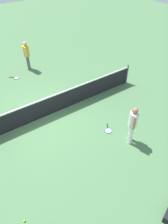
{
  "coord_description": "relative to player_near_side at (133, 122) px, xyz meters",
  "views": [
    {
      "loc": [
        -2.57,
        -6.92,
        6.45
      ],
      "look_at": [
        1.08,
        -1.62,
        0.9
      ],
      "focal_mm": 34.2,
      "sensor_mm": 36.0,
      "label": 1
    }
  ],
  "objects": [
    {
      "name": "player_far_side",
      "position": [
        -0.94,
        7.66,
        0.0
      ],
      "size": [
        0.46,
        0.5,
        1.7
      ],
      "color": "#595960",
      "rests_on": "ground_plane"
    },
    {
      "name": "tennis_racket_far_player",
      "position": [
        -1.99,
        7.13,
        -1.0
      ],
      "size": [
        0.54,
        0.53,
        0.03
      ],
      "color": "black",
      "rests_on": "ground_plane"
    },
    {
      "name": "court_net",
      "position": [
        -2.16,
        3.24,
        -0.51
      ],
      "size": [
        10.09,
        0.09,
        1.07
      ],
      "color": "#4C4C51",
      "rests_on": "ground_plane"
    },
    {
      "name": "tennis_ball_midcourt",
      "position": [
        -4.68,
        -0.55,
        -0.98
      ],
      "size": [
        0.07,
        0.07,
        0.07
      ],
      "primitive_type": "sphere",
      "color": "#C6E033",
      "rests_on": "ground_plane"
    },
    {
      "name": "ground_plane",
      "position": [
        -2.16,
        3.24,
        -1.01
      ],
      "size": [
        40.0,
        40.0,
        0.0
      ],
      "primitive_type": "plane",
      "color": "#4C7A4C"
    },
    {
      "name": "tennis_racket_near_player",
      "position": [
        -0.32,
        0.92,
        -1.0
      ],
      "size": [
        0.45,
        0.59,
        0.03
      ],
      "color": "blue",
      "rests_on": "ground_plane"
    },
    {
      "name": "player_near_side",
      "position": [
        0.0,
        0.0,
        0.0
      ],
      "size": [
        0.48,
        0.48,
        1.7
      ],
      "color": "white",
      "rests_on": "ground_plane"
    }
  ]
}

